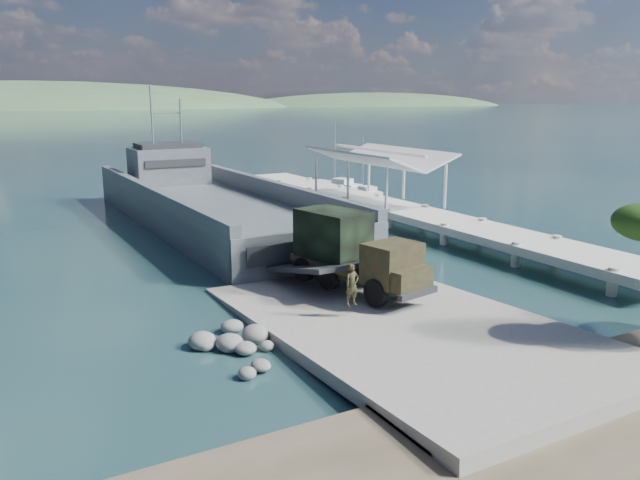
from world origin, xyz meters
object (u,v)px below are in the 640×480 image
at_px(landing_craft, 213,212).
at_px(soldier, 352,294).
at_px(sailboat_near, 363,192).
at_px(pier, 385,198).
at_px(sailboat_far, 336,186).
at_px(military_truck, 352,251).

relative_size(landing_craft, soldier, 21.29).
xyz_separation_m(soldier, sailboat_near, (19.26, 28.76, -1.05)).
bearing_deg(sailboat_near, soldier, -123.73).
bearing_deg(sailboat_near, pier, -114.76).
xyz_separation_m(landing_craft, sailboat_far, (16.85, 10.78, -0.51)).
distance_m(landing_craft, military_truck, 19.58).
distance_m(sailboat_near, sailboat_far, 4.76).
bearing_deg(military_truck, soldier, -133.01).
bearing_deg(sailboat_near, landing_craft, -160.47).
height_order(pier, soldier, pier).
bearing_deg(landing_craft, soldier, -96.04).
bearing_deg(sailboat_near, sailboat_far, 92.81).
bearing_deg(soldier, sailboat_near, 52.19).
bearing_deg(sailboat_far, pier, -125.36).
xyz_separation_m(pier, soldier, (-14.36, -18.17, -0.24)).
height_order(landing_craft, military_truck, landing_craft).
distance_m(landing_craft, sailboat_near, 18.12).
relative_size(pier, landing_craft, 1.20).
relative_size(pier, sailboat_far, 6.23).
bearing_deg(pier, landing_craft, 159.51).
bearing_deg(landing_craft, military_truck, -91.19).
bearing_deg(soldier, landing_craft, 80.52).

